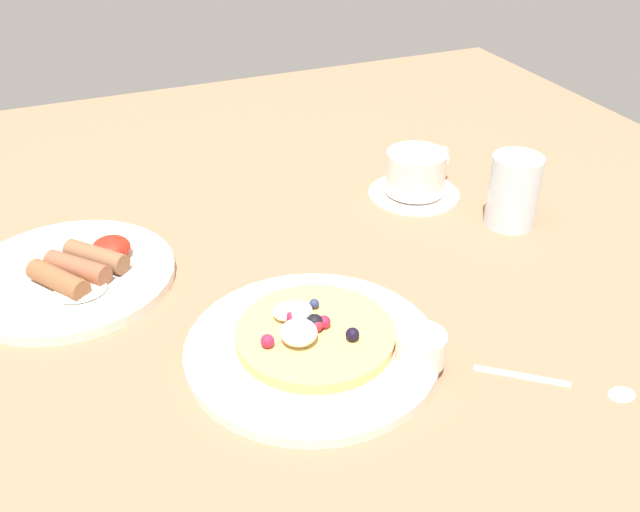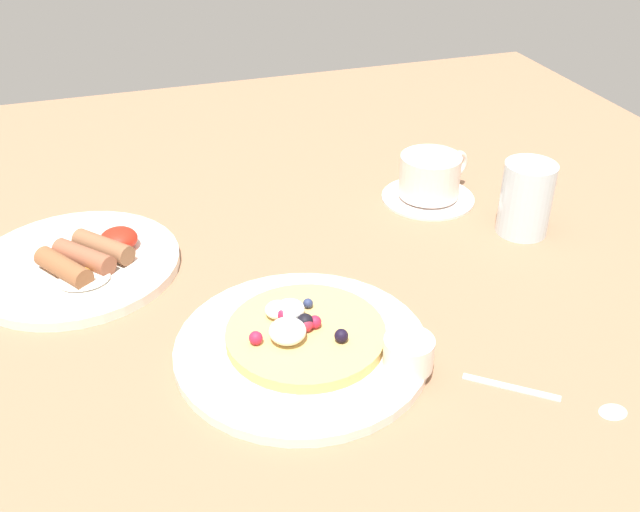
% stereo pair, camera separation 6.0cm
% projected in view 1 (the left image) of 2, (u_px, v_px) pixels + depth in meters
% --- Properties ---
extents(ground_plane, '(1.56, 1.55, 0.03)m').
position_uv_depth(ground_plane, '(285.00, 311.00, 0.85)').
color(ground_plane, '#8E674C').
extents(pancake_plate, '(0.27, 0.27, 0.01)m').
position_uv_depth(pancake_plate, '(312.00, 349.00, 0.76)').
color(pancake_plate, white).
rests_on(pancake_plate, ground_plane).
extents(pancake_with_berries, '(0.17, 0.17, 0.04)m').
position_uv_depth(pancake_with_berries, '(314.00, 332.00, 0.76)').
color(pancake_with_berries, tan).
rests_on(pancake_with_berries, pancake_plate).
extents(syrup_ramekin, '(0.05, 0.05, 0.03)m').
position_uv_depth(syrup_ramekin, '(421.00, 348.00, 0.72)').
color(syrup_ramekin, white).
rests_on(syrup_ramekin, pancake_plate).
extents(breakfast_plate, '(0.25, 0.25, 0.01)m').
position_uv_depth(breakfast_plate, '(69.00, 276.00, 0.87)').
color(breakfast_plate, white).
rests_on(breakfast_plate, ground_plane).
extents(fried_breakfast, '(0.12, 0.12, 0.03)m').
position_uv_depth(fried_breakfast, '(86.00, 265.00, 0.86)').
color(fried_breakfast, brown).
rests_on(fried_breakfast, breakfast_plate).
extents(coffee_saucer, '(0.13, 0.13, 0.01)m').
position_uv_depth(coffee_saucer, '(414.00, 193.00, 1.06)').
color(coffee_saucer, white).
rests_on(coffee_saucer, ground_plane).
extents(coffee_cup, '(0.12, 0.09, 0.06)m').
position_uv_depth(coffee_cup, '(416.00, 171.00, 1.04)').
color(coffee_cup, white).
rests_on(coffee_cup, coffee_saucer).
extents(teaspoon, '(0.13, 0.10, 0.01)m').
position_uv_depth(teaspoon, '(584.00, 386.00, 0.71)').
color(teaspoon, silver).
rests_on(teaspoon, ground_plane).
extents(water_glass, '(0.07, 0.07, 0.10)m').
position_uv_depth(water_glass, '(514.00, 191.00, 0.97)').
color(water_glass, silver).
rests_on(water_glass, ground_plane).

